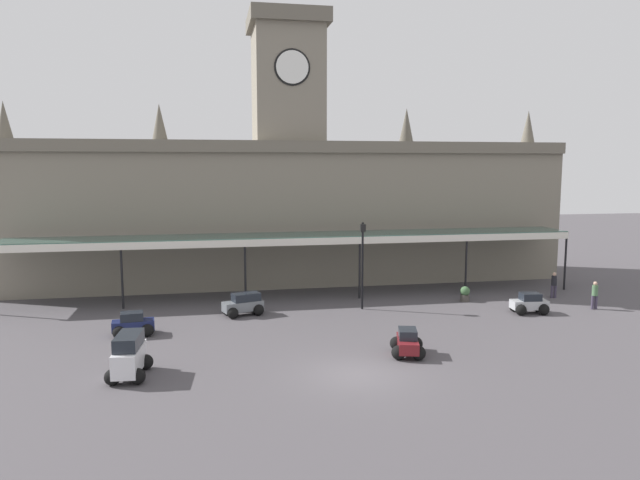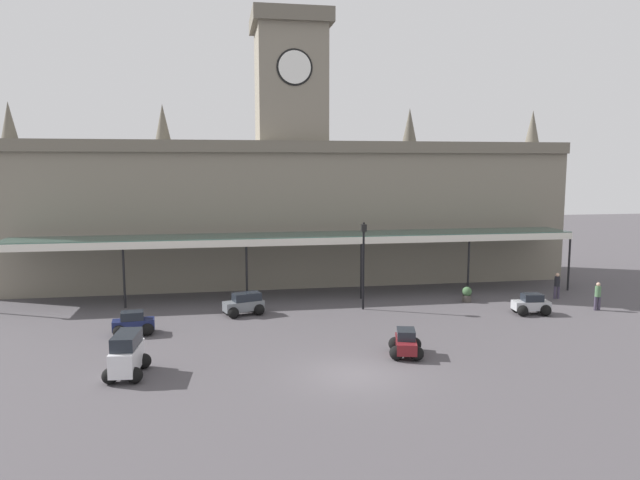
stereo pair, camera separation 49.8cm
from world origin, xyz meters
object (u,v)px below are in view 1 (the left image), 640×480
at_px(car_white_van, 129,358).
at_px(pedestrian_crossing_forecourt, 554,284).
at_px(pedestrian_near_entrance, 595,294).
at_px(car_grey_estate, 244,305).
at_px(car_silver_sedan, 529,305).
at_px(car_maroon_sedan, 407,344).
at_px(victorian_lamppost, 363,256).
at_px(car_navy_sedan, 133,325).
at_px(planter_by_canopy, 465,294).

height_order(car_white_van, pedestrian_crossing_forecourt, car_white_van).
bearing_deg(pedestrian_near_entrance, pedestrian_crossing_forecourt, 101.79).
distance_m(car_grey_estate, pedestrian_crossing_forecourt, 19.98).
xyz_separation_m(car_silver_sedan, car_grey_estate, (-16.28, 2.66, 0.06)).
distance_m(pedestrian_near_entrance, pedestrian_crossing_forecourt, 3.24).
relative_size(car_maroon_sedan, car_white_van, 0.89).
height_order(car_white_van, pedestrian_near_entrance, car_white_van).
relative_size(car_white_van, pedestrian_near_entrance, 1.48).
relative_size(pedestrian_near_entrance, victorian_lamppost, 0.32).
xyz_separation_m(car_silver_sedan, car_white_van, (-21.41, -6.40, 0.30)).
bearing_deg(victorian_lamppost, car_navy_sedan, -166.28).
xyz_separation_m(pedestrian_crossing_forecourt, victorian_lamppost, (-12.93, -0.56, 2.31)).
height_order(car_white_van, planter_by_canopy, car_white_van).
bearing_deg(victorian_lamppost, car_maroon_sedan, -91.20).
bearing_deg(car_navy_sedan, car_white_van, -84.53).
xyz_separation_m(pedestrian_near_entrance, planter_by_canopy, (-6.71, 3.33, -0.42)).
height_order(victorian_lamppost, planter_by_canopy, victorian_lamppost).
height_order(car_grey_estate, pedestrian_crossing_forecourt, pedestrian_crossing_forecourt).
height_order(pedestrian_near_entrance, pedestrian_crossing_forecourt, same).
bearing_deg(victorian_lamppost, pedestrian_crossing_forecourt, 2.50).
height_order(car_silver_sedan, car_white_van, car_white_van).
relative_size(car_grey_estate, car_white_van, 0.98).
height_order(pedestrian_near_entrance, planter_by_canopy, pedestrian_near_entrance).
bearing_deg(pedestrian_crossing_forecourt, car_navy_sedan, -171.85).
xyz_separation_m(car_navy_sedan, car_white_van, (0.58, -6.08, 0.30)).
height_order(car_white_van, victorian_lamppost, victorian_lamppost).
bearing_deg(car_white_van, pedestrian_crossing_forecourt, 21.25).
distance_m(car_white_van, pedestrian_crossing_forecourt, 26.92).
height_order(car_silver_sedan, pedestrian_crossing_forecourt, pedestrian_crossing_forecourt).
relative_size(pedestrian_crossing_forecourt, planter_by_canopy, 1.74).
bearing_deg(car_navy_sedan, victorian_lamppost, 13.72).
distance_m(victorian_lamppost, planter_by_canopy, 7.44).
xyz_separation_m(pedestrian_near_entrance, pedestrian_crossing_forecourt, (-0.66, 3.17, 0.00)).
distance_m(car_maroon_sedan, planter_by_canopy, 11.73).
distance_m(car_maroon_sedan, car_grey_estate, 10.93).
bearing_deg(car_maroon_sedan, pedestrian_crossing_forecourt, 35.09).
bearing_deg(car_maroon_sedan, victorian_lamppost, 88.80).
bearing_deg(pedestrian_near_entrance, car_grey_estate, 173.15).
bearing_deg(planter_by_canopy, victorian_lamppost, -174.06).
height_order(car_navy_sedan, pedestrian_near_entrance, pedestrian_near_entrance).
relative_size(car_maroon_sedan, victorian_lamppost, 0.42).
bearing_deg(car_white_van, planter_by_canopy, 27.49).
distance_m(car_white_van, planter_by_canopy, 21.46).
relative_size(car_maroon_sedan, car_silver_sedan, 1.04).
height_order(car_navy_sedan, victorian_lamppost, victorian_lamppost).
bearing_deg(car_grey_estate, car_navy_sedan, -152.44).
distance_m(car_silver_sedan, pedestrian_crossing_forecourt, 4.99).
relative_size(car_silver_sedan, pedestrian_near_entrance, 1.28).
xyz_separation_m(car_grey_estate, planter_by_canopy, (13.91, 0.85, -0.07)).
distance_m(car_white_van, victorian_lamppost, 15.43).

